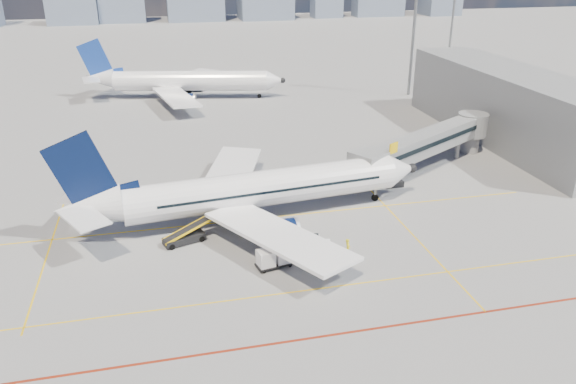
{
  "coord_description": "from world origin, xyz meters",
  "views": [
    {
      "loc": [
        -8.89,
        -43.32,
        25.34
      ],
      "look_at": [
        2.47,
        5.0,
        4.0
      ],
      "focal_mm": 35.0,
      "sensor_mm": 36.0,
      "label": 1
    }
  ],
  "objects_px": {
    "baggage_tug": "(317,244)",
    "belt_loader": "(185,237)",
    "cargo_dolly": "(274,257)",
    "ramp_worker": "(348,248)",
    "main_aircraft": "(250,191)",
    "second_aircraft": "(182,81)"
  },
  "relations": [
    {
      "from": "baggage_tug",
      "to": "belt_loader",
      "type": "height_order",
      "value": "belt_loader"
    },
    {
      "from": "main_aircraft",
      "to": "baggage_tug",
      "type": "distance_m",
      "value": 9.56
    },
    {
      "from": "second_aircraft",
      "to": "belt_loader",
      "type": "xyz_separation_m",
      "value": [
        -3.24,
        -57.4,
        -2.63
      ]
    },
    {
      "from": "main_aircraft",
      "to": "cargo_dolly",
      "type": "bearing_deg",
      "value": -93.72
    },
    {
      "from": "second_aircraft",
      "to": "cargo_dolly",
      "type": "relative_size",
      "value": 10.99
    },
    {
      "from": "main_aircraft",
      "to": "second_aircraft",
      "type": "relative_size",
      "value": 1.01
    },
    {
      "from": "cargo_dolly",
      "to": "main_aircraft",
      "type": "bearing_deg",
      "value": 80.42
    },
    {
      "from": "baggage_tug",
      "to": "belt_loader",
      "type": "xyz_separation_m",
      "value": [
        -11.57,
        4.46,
        -0.16
      ]
    },
    {
      "from": "main_aircraft",
      "to": "ramp_worker",
      "type": "height_order",
      "value": "main_aircraft"
    },
    {
      "from": "cargo_dolly",
      "to": "baggage_tug",
      "type": "bearing_deg",
      "value": 10.48
    },
    {
      "from": "baggage_tug",
      "to": "ramp_worker",
      "type": "bearing_deg",
      "value": -23.0
    },
    {
      "from": "main_aircraft",
      "to": "ramp_worker",
      "type": "xyz_separation_m",
      "value": [
        7.14,
        -9.69,
        -2.27
      ]
    },
    {
      "from": "second_aircraft",
      "to": "cargo_dolly",
      "type": "bearing_deg",
      "value": -74.19
    },
    {
      "from": "second_aircraft",
      "to": "baggage_tug",
      "type": "relative_size",
      "value": 15.04
    },
    {
      "from": "ramp_worker",
      "to": "baggage_tug",
      "type": "bearing_deg",
      "value": 68.21
    },
    {
      "from": "main_aircraft",
      "to": "belt_loader",
      "type": "relative_size",
      "value": 6.66
    },
    {
      "from": "second_aircraft",
      "to": "ramp_worker",
      "type": "distance_m",
      "value": 64.59
    },
    {
      "from": "cargo_dolly",
      "to": "ramp_worker",
      "type": "distance_m",
      "value": 6.71
    },
    {
      "from": "baggage_tug",
      "to": "main_aircraft",
      "type": "bearing_deg",
      "value": 135.38
    },
    {
      "from": "main_aircraft",
      "to": "ramp_worker",
      "type": "bearing_deg",
      "value": -59.87
    },
    {
      "from": "main_aircraft",
      "to": "baggage_tug",
      "type": "bearing_deg",
      "value": -65.09
    },
    {
      "from": "second_aircraft",
      "to": "ramp_worker",
      "type": "height_order",
      "value": "second_aircraft"
    }
  ]
}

